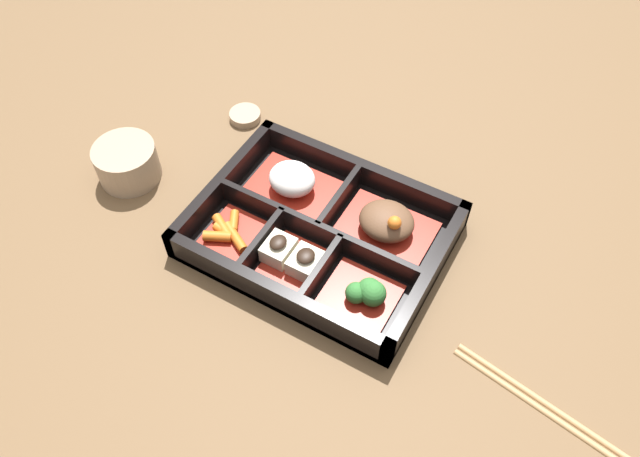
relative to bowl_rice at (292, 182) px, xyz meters
The scene contains 11 objects.
ground_plane 0.09m from the bowl_rice, 34.22° to the right, with size 3.00×3.00×0.00m, color brown.
bento_base 0.09m from the bowl_rice, 34.22° to the right, with size 0.32×0.24×0.01m.
bento_rim 0.09m from the bowl_rice, 36.12° to the right, with size 0.32×0.24×0.04m.
bowl_rice is the anchor object (origin of this frame).
bowl_stew 0.14m from the bowl_rice, ahead, with size 0.12×0.09×0.05m.
bowl_carrots 0.11m from the bowl_rice, 105.23° to the right, with size 0.07×0.08×0.02m.
bowl_tofu 0.12m from the bowl_rice, 58.72° to the right, with size 0.07×0.08×0.04m.
bowl_greens 0.20m from the bowl_rice, 32.39° to the right, with size 0.09×0.08×0.04m.
tea_cup 0.23m from the bowl_rice, 159.39° to the right, with size 0.09×0.09×0.05m.
chopsticks 0.41m from the bowl_rice, 17.41° to the right, with size 0.22×0.05×0.01m.
sauce_dish 0.17m from the bowl_rice, 146.19° to the left, with size 0.05×0.05×0.01m.
Camera 1 is at (0.24, -0.42, 0.66)m, focal length 35.00 mm.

